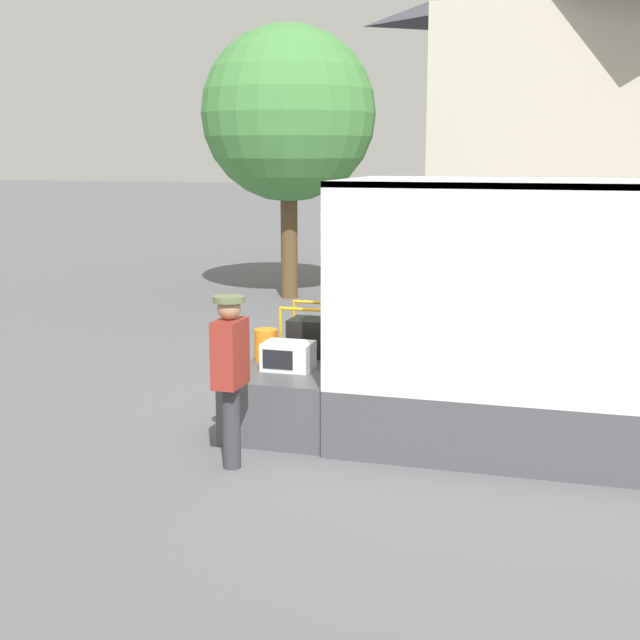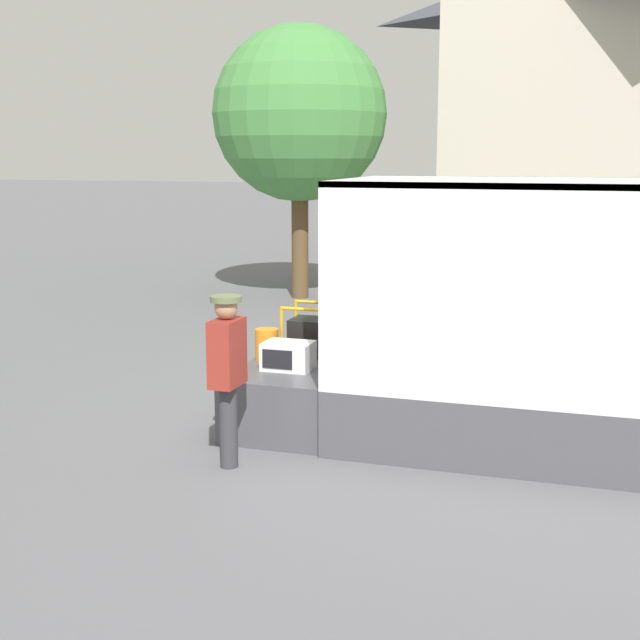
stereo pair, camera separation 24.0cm
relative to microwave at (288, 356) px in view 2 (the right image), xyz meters
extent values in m
plane|color=slate|center=(0.61, 0.35, -0.86)|extent=(160.00, 160.00, 0.00)
cube|color=#4C4C51|center=(2.77, 0.35, -0.51)|extent=(4.32, 2.29, 0.70)
cube|color=white|center=(2.77, 1.46, 0.90)|extent=(4.32, 0.06, 2.10)
cube|color=white|center=(2.77, -0.77, 0.90)|extent=(4.32, 0.06, 2.10)
cube|color=white|center=(2.77, 0.35, 1.92)|extent=(4.32, 2.29, 0.06)
cylinder|color=yellow|center=(2.56, 0.74, 0.02)|extent=(0.27, 0.27, 0.34)
cube|color=#2D7F33|center=(3.11, 1.00, 0.01)|extent=(0.44, 0.32, 0.33)
cube|color=#4C4C51|center=(0.02, 0.35, -0.51)|extent=(1.17, 2.18, 0.70)
cube|color=white|center=(0.00, 0.00, 0.00)|extent=(0.54, 0.40, 0.31)
cube|color=black|center=(-0.05, -0.20, 0.00)|extent=(0.34, 0.01, 0.21)
cube|color=black|center=(0.06, 0.74, 0.07)|extent=(0.53, 0.43, 0.44)
cylinder|color=slate|center=(0.27, 0.74, 0.09)|extent=(0.20, 0.24, 0.24)
cylinder|color=orange|center=(-0.25, 0.49, 0.15)|extent=(0.04, 0.04, 0.62)
cylinder|color=orange|center=(0.37, 0.49, 0.15)|extent=(0.04, 0.04, 0.62)
cylinder|color=orange|center=(-0.25, 0.99, 0.15)|extent=(0.04, 0.04, 0.62)
cylinder|color=orange|center=(0.37, 0.99, 0.15)|extent=(0.04, 0.04, 0.62)
cylinder|color=orange|center=(0.06, 0.49, 0.44)|extent=(0.62, 0.04, 0.04)
cylinder|color=orange|center=(0.06, 0.99, 0.44)|extent=(0.62, 0.04, 0.04)
cylinder|color=orange|center=(-0.39, 0.35, 0.03)|extent=(0.27, 0.27, 0.37)
cylinder|color=#38383D|center=(-0.16, -1.31, -0.44)|extent=(0.18, 0.18, 0.83)
cube|color=maroon|center=(-0.16, -1.31, 0.31)|extent=(0.24, 0.44, 0.66)
sphere|color=tan|center=(-0.16, -1.31, 0.75)|extent=(0.23, 0.23, 0.23)
cylinder|color=#606B47|center=(-0.16, -1.31, 0.84)|extent=(0.31, 0.31, 0.06)
cylinder|color=brown|center=(-2.95, 8.89, 0.26)|extent=(0.36, 0.36, 2.24)
sphere|color=#478942|center=(-2.95, 8.89, 3.02)|extent=(3.64, 3.64, 3.64)
camera|label=1|loc=(3.07, -9.13, 2.21)|focal=50.00mm
camera|label=2|loc=(3.30, -9.05, 2.21)|focal=50.00mm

